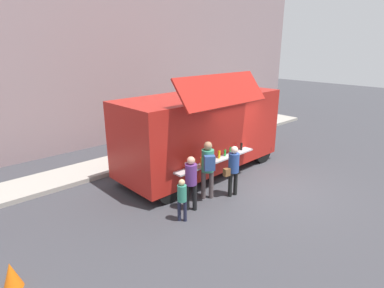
% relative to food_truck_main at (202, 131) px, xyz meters
% --- Properties ---
extents(ground_plane, '(60.00, 60.00, 0.00)m').
position_rel_food_truck_main_xyz_m(ground_plane, '(0.56, -2.50, -1.54)').
color(ground_plane, '#38383D').
extents(curb_strip, '(28.00, 1.60, 0.15)m').
position_rel_food_truck_main_xyz_m(curb_strip, '(-4.00, 2.62, -1.46)').
color(curb_strip, '#9E998E').
rests_on(curb_strip, ground).
extents(building_behind, '(32.00, 2.40, 10.04)m').
position_rel_food_truck_main_xyz_m(building_behind, '(-3.00, 6.52, 3.48)').
color(building_behind, gray).
rests_on(building_behind, ground).
extents(food_truck_main, '(6.19, 3.13, 3.61)m').
position_rel_food_truck_main_xyz_m(food_truck_main, '(0.00, 0.00, 0.00)').
color(food_truck_main, '#B11F18').
rests_on(food_truck_main, ground).
extents(traffic_cone_orange, '(0.36, 0.36, 0.55)m').
position_rel_food_truck_main_xyz_m(traffic_cone_orange, '(-6.65, -1.74, -1.26)').
color(traffic_cone_orange, orange).
rests_on(traffic_cone_orange, ground).
extents(trash_bin, '(0.60, 0.60, 0.94)m').
position_rel_food_truck_main_xyz_m(trash_bin, '(4.11, 2.32, -1.07)').
color(trash_bin, '#2F5F36').
rests_on(trash_bin, ground).
extents(customer_front_ordering, '(0.53, 0.32, 1.59)m').
position_rel_food_truck_main_xyz_m(customer_front_ordering, '(-0.66, -2.05, -0.59)').
color(customer_front_ordering, black).
rests_on(customer_front_ordering, ground).
extents(customer_mid_with_backpack, '(0.52, 0.58, 1.79)m').
position_rel_food_truck_main_xyz_m(customer_mid_with_backpack, '(-1.37, -1.69, -0.44)').
color(customer_mid_with_backpack, '#4F4343').
rests_on(customer_mid_with_backpack, ground).
extents(customer_rear_waiting, '(0.32, 0.32, 1.59)m').
position_rel_food_truck_main_xyz_m(customer_rear_waiting, '(-2.17, -1.84, -0.59)').
color(customer_rear_waiting, black).
rests_on(customer_rear_waiting, ground).
extents(child_near_queue, '(0.24, 0.24, 1.19)m').
position_rel_food_truck_main_xyz_m(child_near_queue, '(-2.73, -2.12, -0.83)').
color(child_near_queue, '#1F2137').
rests_on(child_near_queue, ground).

